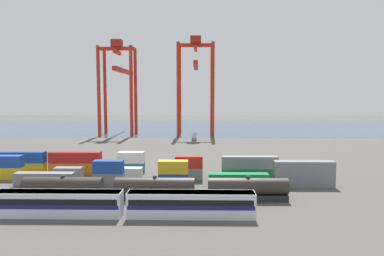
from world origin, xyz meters
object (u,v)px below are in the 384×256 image
freight_tank_row (155,188)px  shipping_container_18 (75,168)px  shipping_container_10 (69,173)px  shipping_container_16 (20,168)px  gantry_crane_central (196,75)px  shipping_container_1 (109,179)px  gantry_crane_west (119,78)px  shipping_container_6 (304,180)px  passenger_train (125,203)px

freight_tank_row → shipping_container_18: size_ratio=3.87×
shipping_container_10 → shipping_container_16: size_ratio=0.50×
gantry_crane_central → shipping_container_18: bearing=-107.7°
shipping_container_1 → gantry_crane_west: size_ratio=0.14×
shipping_container_18 → shipping_container_10: bearing=-86.8°
freight_tank_row → gantry_crane_west: bearing=105.2°
shipping_container_16 → gantry_crane_west: bearing=86.5°
shipping_container_6 → shipping_container_18: bearing=167.6°
shipping_container_16 → shipping_container_18: (13.24, 0.00, 0.00)m
freight_tank_row → gantry_crane_central: bearing=86.7°
shipping_container_6 → shipping_container_10: same height
shipping_container_10 → shipping_container_18: (-0.31, 5.54, 0.00)m
shipping_container_10 → gantry_crane_west: 95.96m
shipping_container_10 → gantry_crane_central: bearing=73.5°
shipping_container_16 → shipping_container_6: bearing=-9.9°
shipping_container_16 → gantry_crane_west: 90.41m
passenger_train → gantry_crane_west: 122.32m
shipping_container_10 → shipping_container_6: bearing=-6.3°
gantry_crane_west → shipping_container_10: bearing=-84.9°
shipping_container_1 → gantry_crane_central: bearing=80.1°
freight_tank_row → shipping_container_18: 30.15m
shipping_container_1 → shipping_container_18: (-10.61, 11.09, 0.00)m
gantry_crane_west → freight_tank_row: bearing=-74.8°
shipping_container_10 → gantry_crane_west: gantry_crane_west is taller
shipping_container_1 → shipping_container_16: same height
shipping_container_6 → gantry_crane_west: size_ratio=0.28×
freight_tank_row → gantry_crane_central: 110.58m
shipping_container_18 → shipping_container_6: bearing=-12.4°
shipping_container_1 → gantry_crane_central: gantry_crane_central is taller
freight_tank_row → shipping_container_6: 30.84m
shipping_container_6 → gantry_crane_west: 116.64m
shipping_container_1 → gantry_crane_central: (16.93, 97.30, 25.99)m
freight_tank_row → shipping_container_16: size_ratio=3.87×
shipping_container_1 → passenger_train: bearing=-69.5°
shipping_container_6 → shipping_container_16: bearing=170.1°
passenger_train → shipping_container_10: passenger_train is taller
shipping_container_6 → shipping_container_16: same height
passenger_train → freight_tank_row: bearing=68.7°
shipping_container_1 → shipping_container_16: size_ratio=0.50×
shipping_container_6 → shipping_container_16: 64.65m
freight_tank_row → shipping_container_10: 26.28m
shipping_container_10 → shipping_container_18: same height
shipping_container_16 → gantry_crane_central: gantry_crane_central is taller
shipping_container_1 → gantry_crane_west: gantry_crane_west is taller
freight_tank_row → shipping_container_10: size_ratio=7.75×
shipping_container_18 → gantry_crane_west: bearing=95.2°
shipping_container_18 → gantry_crane_central: (27.55, 86.21, 25.99)m
shipping_container_1 → shipping_container_6: (39.83, 0.00, 0.00)m
passenger_train → shipping_container_6: passenger_train is taller
passenger_train → shipping_container_1: (-7.19, 19.28, -0.84)m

